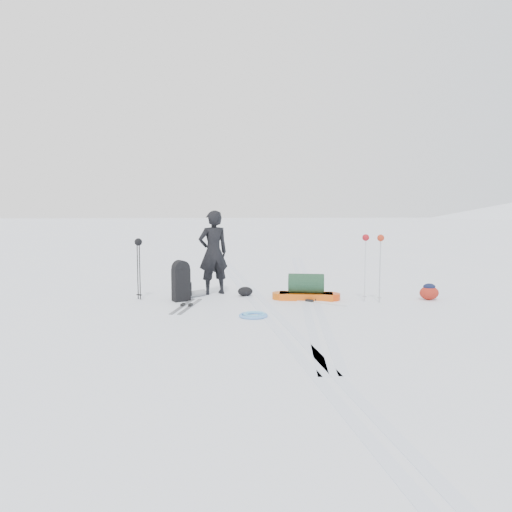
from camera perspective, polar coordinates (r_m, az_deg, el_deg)
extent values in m
plane|color=white|center=(10.60, 0.18, -5.07)|extent=(200.00, 200.00, 0.00)
cube|color=silver|center=(10.59, -0.47, -5.05)|extent=(1.40, 17.97, 0.01)
cube|color=silver|center=(10.61, 0.83, -5.03)|extent=(1.40, 17.97, 0.01)
cube|color=silver|center=(12.73, 5.10, -3.31)|extent=(2.09, 13.88, 0.01)
cube|color=silver|center=(12.77, 6.16, -3.29)|extent=(2.09, 13.88, 0.01)
imported|color=black|center=(11.28, -4.91, 0.40)|extent=(0.80, 0.66, 1.89)
cube|color=#D9540C|center=(10.73, 5.74, -4.59)|extent=(1.20, 0.68, 0.14)
cylinder|color=#CF3D0C|center=(10.74, 8.51, -4.61)|extent=(0.49, 0.49, 0.14)
cylinder|color=#C8550B|center=(10.74, 2.97, -4.55)|extent=(0.49, 0.49, 0.14)
cylinder|color=#153120|center=(10.68, 5.75, -3.12)|extent=(0.82, 0.55, 0.41)
cube|color=black|center=(10.56, -8.57, -3.30)|extent=(0.41, 0.37, 0.68)
cylinder|color=black|center=(10.52, -8.60, -1.37)|extent=(0.40, 0.35, 0.33)
cube|color=black|center=(10.66, -7.74, -3.74)|extent=(0.15, 0.19, 0.29)
cylinder|color=gray|center=(11.04, -7.03, -4.31)|extent=(0.50, 0.46, 0.15)
cylinder|color=black|center=(10.95, -13.37, -1.68)|extent=(0.02, 0.02, 1.21)
cylinder|color=black|center=(10.88, -13.14, -1.72)|extent=(0.02, 0.02, 1.21)
torus|color=black|center=(11.02, -13.31, -4.31)|extent=(0.10, 0.10, 0.01)
torus|color=black|center=(10.95, -13.08, -4.37)|extent=(0.10, 0.10, 0.01)
sphere|color=black|center=(10.85, -13.30, 1.57)|extent=(0.16, 0.16, 0.16)
cylinder|color=silver|center=(10.61, 12.36, -1.59)|extent=(0.03, 0.03, 1.32)
cylinder|color=#AFB2B6|center=(10.54, 13.98, -1.67)|extent=(0.03, 0.03, 1.32)
torus|color=#A3A7AA|center=(10.69, 12.30, -4.55)|extent=(0.12, 0.12, 0.01)
torus|color=#ABADB3|center=(10.62, 13.91, -4.65)|extent=(0.12, 0.12, 0.01)
sphere|color=maroon|center=(10.55, 12.43, 2.08)|extent=(0.14, 0.14, 0.14)
sphere|color=maroon|center=(10.48, 14.06, 2.02)|extent=(0.14, 0.14, 0.14)
cube|color=gray|center=(9.99, -7.50, -5.72)|extent=(0.43, 1.55, 0.01)
cube|color=gray|center=(10.04, -8.37, -5.68)|extent=(0.43, 1.55, 0.01)
cube|color=black|center=(9.99, -7.50, -5.55)|extent=(0.10, 0.17, 0.04)
cube|color=black|center=(10.03, -8.37, -5.52)|extent=(0.10, 0.17, 0.04)
cube|color=silver|center=(10.42, 6.13, -5.24)|extent=(1.34, 1.08, 0.01)
cube|color=white|center=(10.56, 6.54, -5.10)|extent=(1.34, 1.08, 0.01)
cube|color=black|center=(10.41, 6.13, -5.08)|extent=(0.17, 0.15, 0.05)
cube|color=black|center=(10.56, 6.54, -4.94)|extent=(0.17, 0.15, 0.05)
torus|color=#5A94DA|center=(8.98, -0.31, -6.80)|extent=(0.53, 0.53, 0.05)
torus|color=#5EB7E6|center=(9.02, -0.19, -6.67)|extent=(0.42, 0.42, 0.05)
ellipsoid|color=maroon|center=(11.24, 19.17, -4.01)|extent=(0.51, 0.48, 0.29)
ellipsoid|color=black|center=(11.22, 19.20, -3.34)|extent=(0.33, 0.31, 0.14)
cylinder|color=slate|center=(10.84, -9.06, -4.24)|extent=(0.08, 0.08, 0.24)
cylinder|color=#515458|center=(10.94, -8.09, -4.20)|extent=(0.08, 0.08, 0.22)
cylinder|color=black|center=(10.82, -9.07, -3.53)|extent=(0.07, 0.07, 0.03)
cylinder|color=black|center=(10.92, -8.10, -3.54)|extent=(0.07, 0.07, 0.03)
ellipsoid|color=black|center=(11.08, -1.24, -4.07)|extent=(0.34, 0.26, 0.21)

